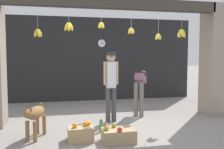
# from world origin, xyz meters

# --- Properties ---
(ground_plane) EXTENTS (60.00, 60.00, 0.00)m
(ground_plane) POSITION_xyz_m (0.00, 0.00, 0.00)
(ground_plane) COLOR gray
(shop_back_wall) EXTENTS (6.83, 0.12, 2.81)m
(shop_back_wall) POSITION_xyz_m (0.00, 3.03, 1.41)
(shop_back_wall) COLOR #232326
(shop_back_wall) RESTS_ON ground_plane
(shop_pillar_right) EXTENTS (0.70, 0.60, 2.81)m
(shop_pillar_right) POSITION_xyz_m (2.77, 0.30, 1.41)
(shop_pillar_right) COLOR gray
(shop_pillar_right) RESTS_ON ground_plane
(storefront_awning) EXTENTS (4.93, 0.27, 0.93)m
(storefront_awning) POSITION_xyz_m (0.00, 0.12, 2.65)
(storefront_awning) COLOR #3D3833
(dog) EXTENTS (0.40, 0.82, 0.64)m
(dog) POSITION_xyz_m (-1.70, -0.75, 0.44)
(dog) COLOR olive
(dog) RESTS_ON ground_plane
(shopkeeper) EXTENTS (0.34, 0.27, 1.61)m
(shopkeeper) POSITION_xyz_m (-0.10, 0.11, 0.94)
(shopkeeper) COLOR #424247
(shopkeeper) RESTS_ON ground_plane
(worker_stooping) EXTENTS (0.55, 0.80, 1.12)m
(worker_stooping) POSITION_xyz_m (0.80, 0.66, 0.75)
(worker_stooping) COLOR #6B665B
(worker_stooping) RESTS_ON ground_plane
(fruit_crate_oranges) EXTENTS (0.45, 0.36, 0.34)m
(fruit_crate_oranges) POSITION_xyz_m (-0.89, -1.03, 0.14)
(fruit_crate_oranges) COLOR tan
(fruit_crate_oranges) RESTS_ON ground_plane
(fruit_crate_apples) EXTENTS (0.57, 0.41, 0.31)m
(fruit_crate_apples) POSITION_xyz_m (-0.26, -1.24, 0.12)
(fruit_crate_apples) COLOR tan
(fruit_crate_apples) RESTS_ON ground_plane
(water_bottle) EXTENTS (0.07, 0.07, 0.24)m
(water_bottle) POSITION_xyz_m (-0.45, -0.59, 0.11)
(water_bottle) COLOR #38934C
(water_bottle) RESTS_ON ground_plane
(wall_clock) EXTENTS (0.27, 0.03, 0.27)m
(wall_clock) POSITION_xyz_m (0.19, 2.96, 1.95)
(wall_clock) COLOR black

